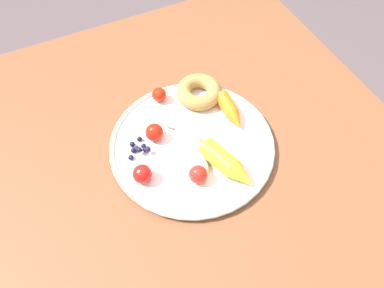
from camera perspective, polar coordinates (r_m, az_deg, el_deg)
ground_plane at (r=1.48m, az=1.03°, el=-17.10°), size 6.00×6.00×0.00m
dining_table at (r=0.91m, az=1.61°, el=-4.82°), size 1.04×0.90×0.70m
plate at (r=0.85m, az=0.00°, el=-0.11°), size 0.36×0.36×0.02m
banana at (r=0.83m, az=-0.16°, el=0.32°), size 0.18×0.06×0.03m
carrot_orange at (r=0.89m, az=5.61°, el=4.76°), size 0.10×0.04×0.03m
carrot_yellow at (r=0.80m, az=5.18°, el=-2.98°), size 0.14×0.08×0.04m
donut at (r=0.92m, az=1.00°, el=7.57°), size 0.12×0.12×0.03m
blueberry_pile at (r=0.84m, az=-7.74°, el=-0.61°), size 0.05×0.05×0.02m
tomato_near at (r=0.84m, az=-5.49°, el=1.71°), size 0.04×0.04×0.04m
tomato_mid at (r=0.92m, az=-4.79°, el=7.13°), size 0.03×0.03×0.03m
tomato_far at (r=0.79m, az=-7.16°, el=-4.46°), size 0.04×0.04×0.04m
tomato_extra at (r=0.78m, az=0.88°, el=-4.41°), size 0.04×0.04×0.04m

